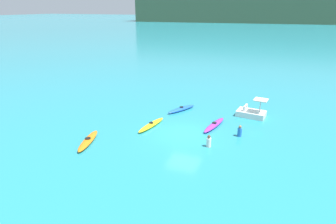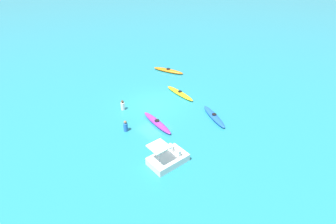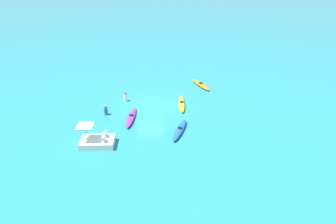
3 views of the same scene
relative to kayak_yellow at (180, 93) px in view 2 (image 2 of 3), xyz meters
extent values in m
plane|color=teal|center=(2.93, -0.34, -0.16)|extent=(600.00, 600.00, 0.00)
ellipsoid|color=yellow|center=(0.00, 0.00, 0.00)|extent=(1.03, 3.53, 0.32)
cylinder|color=black|center=(0.00, 0.00, 0.18)|extent=(0.40, 0.40, 0.05)
ellipsoid|color=blue|center=(0.95, 4.52, 0.00)|extent=(1.96, 3.23, 0.32)
cylinder|color=black|center=(0.95, 4.52, 0.18)|extent=(0.49, 0.49, 0.05)
ellipsoid|color=purple|center=(4.71, 1.95, 0.00)|extent=(1.21, 3.61, 0.32)
cylinder|color=black|center=(4.71, 1.95, 0.18)|extent=(0.43, 0.43, 0.05)
ellipsoid|color=orange|center=(-2.91, -4.34, 0.00)|extent=(1.60, 3.47, 0.32)
cylinder|color=black|center=(-2.91, -4.34, 0.18)|extent=(0.51, 0.51, 0.05)
cube|color=white|center=(7.14, 5.51, 0.09)|extent=(2.55, 1.75, 0.50)
cube|color=white|center=(6.63, 5.87, 0.56)|extent=(0.21, 0.45, 0.44)
cube|color=white|center=(6.57, 5.27, 0.56)|extent=(0.21, 0.45, 0.44)
cylinder|color=#B2B2B7|center=(7.84, 5.43, 0.89)|extent=(0.08, 0.08, 1.10)
cube|color=silver|center=(7.84, 5.43, 1.48)|extent=(1.21, 1.21, 0.08)
cylinder|color=blue|center=(6.89, 0.91, 0.16)|extent=(0.44, 0.44, 0.65)
sphere|color=#8C6647|center=(6.89, 0.91, 0.61)|extent=(0.22, 0.22, 0.22)
cylinder|color=silver|center=(5.20, -1.63, 0.16)|extent=(0.38, 0.38, 0.65)
sphere|color=brown|center=(5.20, -1.63, 0.61)|extent=(0.22, 0.22, 0.22)
camera|label=1|loc=(9.37, -18.98, 8.98)|focal=30.32mm
camera|label=2|loc=(16.48, 14.71, 11.83)|focal=29.48mm
camera|label=3|loc=(4.18, 21.71, 10.99)|focal=28.14mm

